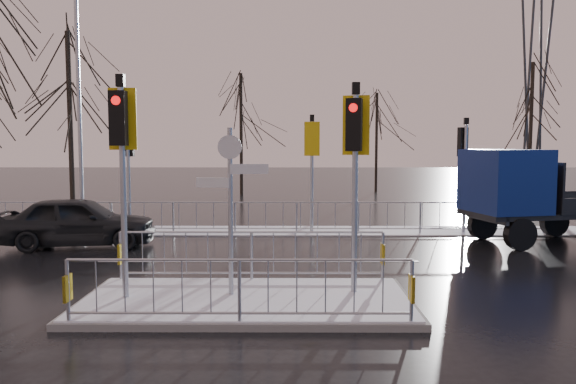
{
  "coord_description": "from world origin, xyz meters",
  "views": [
    {
      "loc": [
        0.8,
        -10.0,
        2.93
      ],
      "look_at": [
        0.74,
        3.1,
        1.8
      ],
      "focal_mm": 35.0,
      "sensor_mm": 36.0,
      "label": 1
    }
  ],
  "objects_px": {
    "car_far_lane": "(78,222)",
    "street_lamp_left": "(81,98)",
    "traffic_island": "(246,284)",
    "flatbed_truck": "(530,194)"
  },
  "relations": [
    {
      "from": "car_far_lane",
      "to": "traffic_island",
      "type": "bearing_deg",
      "value": -145.46
    },
    {
      "from": "traffic_island",
      "to": "car_far_lane",
      "type": "relative_size",
      "value": 1.4
    },
    {
      "from": "traffic_island",
      "to": "street_lamp_left",
      "type": "height_order",
      "value": "street_lamp_left"
    },
    {
      "from": "car_far_lane",
      "to": "street_lamp_left",
      "type": "xyz_separation_m",
      "value": [
        -1.21,
        3.75,
        3.76
      ]
    },
    {
      "from": "street_lamp_left",
      "to": "traffic_island",
      "type": "bearing_deg",
      "value": -55.93
    },
    {
      "from": "traffic_island",
      "to": "car_far_lane",
      "type": "height_order",
      "value": "traffic_island"
    },
    {
      "from": "traffic_island",
      "to": "street_lamp_left",
      "type": "distance_m",
      "value": 12.17
    },
    {
      "from": "car_far_lane",
      "to": "street_lamp_left",
      "type": "relative_size",
      "value": 0.52
    },
    {
      "from": "car_far_lane",
      "to": "street_lamp_left",
      "type": "bearing_deg",
      "value": 10.14
    },
    {
      "from": "flatbed_truck",
      "to": "street_lamp_left",
      "type": "bearing_deg",
      "value": 167.71
    }
  ]
}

